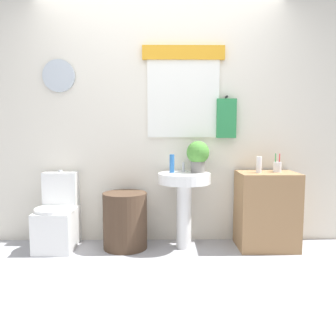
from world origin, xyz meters
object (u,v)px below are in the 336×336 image
object	(u,v)px
toilet	(58,219)
pedestal_sink	(184,192)
lotion_bottle	(259,165)
wooden_cabinet	(266,210)
laundry_hamper	(125,220)
toothbrush_cup	(277,167)
soap_bottle	(172,163)
potted_plant	(198,155)

from	to	relation	value
toilet	pedestal_sink	xyz separation A→B (m)	(1.27, -0.04, 0.28)
pedestal_sink	lotion_bottle	bearing A→B (deg)	-3.15
toilet	wooden_cabinet	size ratio (longest dim) A/B	1.01
laundry_hamper	toothbrush_cup	xyz separation A→B (m)	(1.51, 0.02, 0.54)
pedestal_sink	toothbrush_cup	world-z (taller)	toothbrush_cup
toilet	soap_bottle	size ratio (longest dim) A/B	4.23
toilet	soap_bottle	world-z (taller)	soap_bottle
pedestal_sink	potted_plant	world-z (taller)	potted_plant
pedestal_sink	lotion_bottle	distance (m)	0.78
pedestal_sink	soap_bottle	xyz separation A→B (m)	(-0.12, 0.05, 0.27)
toilet	pedestal_sink	bearing A→B (deg)	-1.59
toilet	wooden_cabinet	distance (m)	2.10
potted_plant	lotion_bottle	distance (m)	0.60
wooden_cabinet	toothbrush_cup	xyz separation A→B (m)	(0.10, 0.02, 0.43)
laundry_hamper	wooden_cabinet	bearing A→B (deg)	0.00
pedestal_sink	toothbrush_cup	xyz separation A→B (m)	(0.93, 0.02, 0.24)
laundry_hamper	wooden_cabinet	world-z (taller)	wooden_cabinet
toilet	toothbrush_cup	size ratio (longest dim) A/B	4.15
lotion_bottle	wooden_cabinet	bearing A→B (deg)	21.78
toilet	toothbrush_cup	world-z (taller)	toothbrush_cup
toilet	potted_plant	world-z (taller)	potted_plant
toilet	lotion_bottle	bearing A→B (deg)	-2.16
wooden_cabinet	soap_bottle	world-z (taller)	soap_bottle
laundry_hamper	soap_bottle	distance (m)	0.74
toilet	lotion_bottle	world-z (taller)	lotion_bottle
laundry_hamper	wooden_cabinet	xyz separation A→B (m)	(1.41, 0.00, 0.10)
soap_bottle	lotion_bottle	distance (m)	0.85
toothbrush_cup	soap_bottle	bearing A→B (deg)	178.35
toilet	pedestal_sink	distance (m)	1.30
toilet	potted_plant	bearing A→B (deg)	1.01
toilet	soap_bottle	bearing A→B (deg)	0.74
potted_plant	laundry_hamper	bearing A→B (deg)	-175.29
soap_bottle	potted_plant	world-z (taller)	potted_plant
wooden_cabinet	lotion_bottle	distance (m)	0.47
toilet	toothbrush_cup	bearing A→B (deg)	-0.40
pedestal_sink	wooden_cabinet	size ratio (longest dim) A/B	0.99
soap_bottle	potted_plant	distance (m)	0.27
laundry_hamper	potted_plant	xyz separation A→B (m)	(0.73, 0.06, 0.65)
toilet	pedestal_sink	world-z (taller)	toilet
soap_bottle	lotion_bottle	bearing A→B (deg)	-6.07
toilet	lotion_bottle	size ratio (longest dim) A/B	4.80
wooden_cabinet	lotion_bottle	world-z (taller)	lotion_bottle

